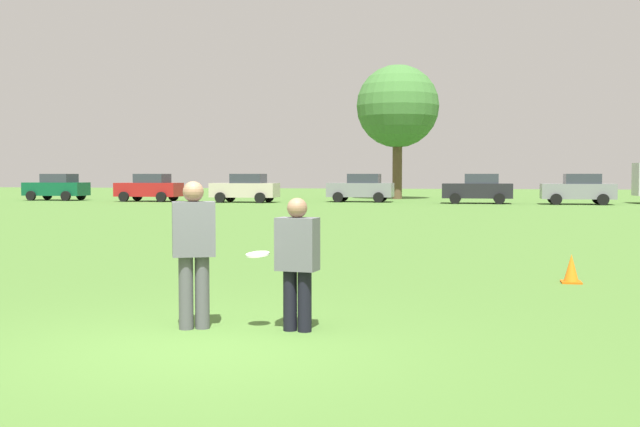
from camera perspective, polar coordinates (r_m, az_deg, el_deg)
The scene contains 12 objects.
ground_plane at distance 8.15m, azimuth -8.71°, elevation -9.76°, with size 172.55×172.55×0.00m, color #47702D.
player_thrower at distance 8.85m, azimuth -9.50°, elevation -2.43°, with size 0.55×0.45×1.71m.
player_defender at distance 8.62m, azimuth -1.72°, elevation -3.30°, with size 0.50×0.33×1.53m.
frisbee at distance 8.66m, azimuth -4.73°, elevation -3.08°, with size 0.27×0.27×0.07m.
traffic_cone at distance 13.15m, azimuth 18.42°, elevation -4.00°, with size 0.32×0.32×0.48m.
parked_car_near_left at distance 55.07m, azimuth -19.22°, elevation 1.91°, with size 4.23×2.27×1.82m.
parked_car_mid_left at distance 51.09m, azimuth -12.72°, elevation 1.93°, with size 4.23×2.27×1.82m.
parked_car_center at distance 48.36m, azimuth -5.63°, elevation 1.93°, with size 4.23×2.27×1.82m.
parked_car_mid_right at distance 48.93m, azimuth 3.13°, elevation 1.96°, with size 4.23×2.27×1.82m.
parked_car_near_right at distance 47.27m, azimuth 11.84°, elevation 1.86°, with size 4.23×2.27×1.82m.
parked_car_far_right at distance 47.39m, azimuth 18.91°, elevation 1.77°, with size 4.23×2.27×1.82m.
tree_west_oak at distance 55.34m, azimuth 5.87°, elevation 8.00°, with size 5.95×5.95×9.68m.
Camera 1 is at (2.69, -7.48, 1.79)m, focal length 42.45 mm.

